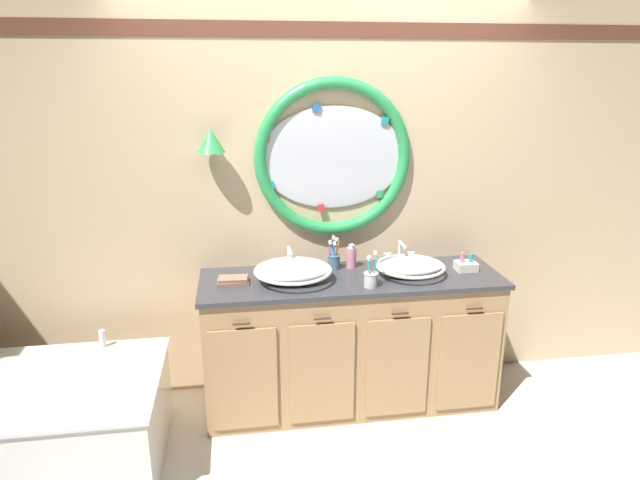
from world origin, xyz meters
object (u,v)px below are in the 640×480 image
toothbrush_holder_left (334,260)px  soap_dispenser (351,257)px  toothbrush_holder_right (371,278)px  folded_hand_towel (233,280)px  bathtub (6,418)px  toiletry_basket (466,265)px  sink_basin_left (293,271)px  sink_basin_right (410,266)px

toothbrush_holder_left → soap_dispenser: size_ratio=1.30×
toothbrush_holder_right → folded_hand_towel: toothbrush_holder_right is taller
bathtub → toiletry_basket: (2.70, 0.37, 0.59)m
bathtub → toothbrush_holder_right: 2.13m
bathtub → toothbrush_holder_right: (2.03, 0.18, 0.61)m
sink_basin_left → toothbrush_holder_left: (0.28, 0.18, -0.01)m
folded_hand_towel → toiletry_basket: bearing=0.3°
sink_basin_right → toothbrush_holder_left: bearing=158.1°
sink_basin_right → toothbrush_holder_left: 0.49m
toothbrush_holder_left → folded_hand_towel: 0.66m
toothbrush_holder_right → soap_dispenser: bearing=97.5°
sink_basin_left → toothbrush_holder_right: toothbrush_holder_right is taller
sink_basin_left → folded_hand_towel: (-0.36, 0.02, -0.05)m
sink_basin_left → toothbrush_holder_left: bearing=32.7°
bathtub → sink_basin_right: bearing=8.3°
soap_dispenser → toothbrush_holder_left: bearing=-176.8°
bathtub → soap_dispenser: (1.98, 0.53, 0.63)m
bathtub → folded_hand_towel: size_ratio=8.73×
sink_basin_left → folded_hand_towel: size_ratio=2.52×
bathtub → soap_dispenser: soap_dispenser is taller
sink_basin_left → sink_basin_right: 0.73m
soap_dispenser → toiletry_basket: bearing=-12.7°
folded_hand_towel → toiletry_basket: toiletry_basket is taller
sink_basin_left → toiletry_basket: 1.11m
sink_basin_left → bathtub: bearing=-167.9°
sink_basin_right → soap_dispenser: bearing=150.7°
toothbrush_holder_left → folded_hand_towel: bearing=-165.8°
toiletry_basket → bathtub: bearing=-172.2°
toiletry_basket → folded_hand_towel: bearing=-179.7°
folded_hand_towel → toiletry_basket: 1.47m
soap_dispenser → folded_hand_towel: (-0.76, -0.17, -0.05)m
toothbrush_holder_left → toiletry_basket: (0.83, -0.15, -0.03)m
sink_basin_left → soap_dispenser: soap_dispenser is taller
sink_basin_right → toiletry_basket: 0.38m
bathtub → toothbrush_holder_left: size_ratio=7.65×
toothbrush_holder_right → soap_dispenser: 0.35m
soap_dispenser → toothbrush_holder_right: bearing=-82.5°
bathtub → sink_basin_right: (2.32, 0.34, 0.61)m
bathtub → sink_basin_right: sink_basin_right is taller
sink_basin_right → toothbrush_holder_left: (-0.45, 0.18, 0.00)m
toothbrush_holder_right → toiletry_basket: bearing=15.4°
sink_basin_left → sink_basin_right: sink_basin_left is taller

